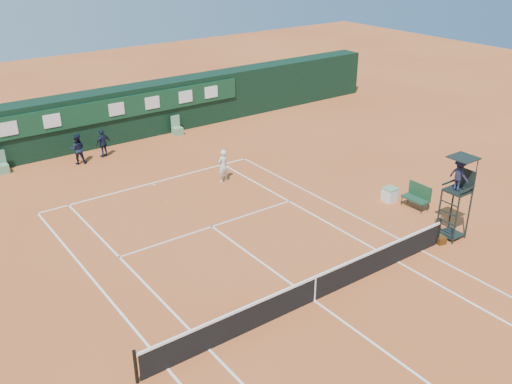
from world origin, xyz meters
The scene contains 14 objects.
ground centered at (0.00, 0.00, 0.00)m, with size 90.00×90.00×0.00m, color #C45F2E.
court_lines centered at (0.00, 0.00, 0.01)m, with size 11.05×23.85×0.01m.
tennis_net centered at (0.00, 0.00, 0.51)m, with size 12.90×0.10×1.10m.
back_wall centered at (0.00, 18.74, 1.51)m, with size 40.00×1.65×3.00m.
linesman_chair_left centered at (-5.50, 17.48, 0.32)m, with size 0.55×0.50×1.15m.
linesman_chair_right centered at (4.50, 17.48, 0.32)m, with size 0.55×0.50×1.15m.
umpire_chair centered at (7.27, 0.05, 2.46)m, with size 0.96×0.95×3.42m.
player_bench centered at (8.27, 2.59, 0.60)m, with size 0.55×1.20×1.10m.
tennis_bag centered at (6.58, 0.15, 0.14)m, with size 0.34×0.77×0.29m, color black.
cooler centered at (7.83, 3.76, 0.33)m, with size 0.57×0.57×0.65m.
tennis_ball centered at (-0.44, 9.51, 0.03)m, with size 0.07×0.07×0.07m, color #CFE735.
player centered at (2.94, 10.05, 0.82)m, with size 0.60×0.39×1.63m, color silver.
ball_kid_left centered at (-1.92, 16.45, 0.81)m, with size 0.79×0.61×1.62m, color black.
ball_kid_right centered at (-0.46, 16.62, 0.76)m, with size 0.90×0.37×1.53m, color black.
Camera 1 is at (-10.79, -11.53, 11.26)m, focal length 40.00 mm.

